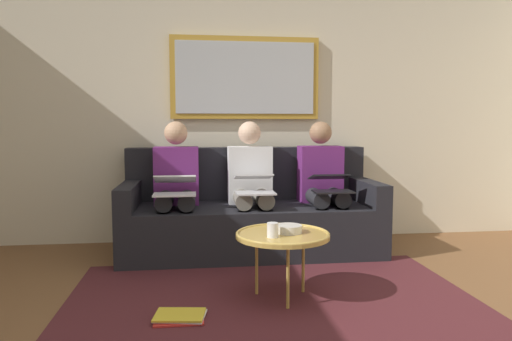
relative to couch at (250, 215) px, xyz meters
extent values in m
cube|color=beige|center=(0.00, -0.48, 0.99)|extent=(6.00, 0.12, 2.60)
cube|color=#4C1E23|center=(0.00, 1.27, -0.31)|extent=(2.60, 1.80, 0.01)
cube|color=black|center=(0.00, 0.07, -0.10)|extent=(2.20, 0.90, 0.42)
cube|color=black|center=(0.00, -0.28, 0.35)|extent=(2.20, 0.20, 0.48)
cube|color=black|center=(-1.03, 0.07, 0.21)|extent=(0.14, 0.90, 0.20)
cube|color=black|center=(1.03, 0.07, 0.21)|extent=(0.14, 0.90, 0.20)
cube|color=#B7892D|center=(0.00, -0.39, 1.24)|extent=(1.40, 0.04, 0.77)
cube|color=#B2B7BC|center=(0.00, -0.37, 1.24)|extent=(1.30, 0.01, 0.67)
cylinder|color=tan|center=(-0.07, 1.22, 0.10)|extent=(0.60, 0.60, 0.03)
torus|color=tan|center=(-0.07, 1.22, 0.11)|extent=(0.60, 0.60, 0.02)
cylinder|color=#B28E42|center=(-0.07, 1.40, -0.11)|extent=(0.02, 0.02, 0.40)
cylinder|color=#B28E42|center=(-0.23, 1.13, -0.11)|extent=(0.02, 0.02, 0.40)
cylinder|color=#B28E42|center=(0.09, 1.13, -0.11)|extent=(0.02, 0.02, 0.40)
cylinder|color=silver|center=(0.01, 1.30, 0.16)|extent=(0.07, 0.07, 0.09)
cylinder|color=beige|center=(-0.11, 1.20, 0.14)|extent=(0.17, 0.17, 0.05)
cube|color=#66236B|center=(-0.64, -0.03, 0.36)|extent=(0.38, 0.22, 0.50)
sphere|color=#997051|center=(-0.64, -0.03, 0.73)|extent=(0.20, 0.20, 0.20)
cylinder|color=#232328|center=(-0.73, 0.18, 0.18)|extent=(0.14, 0.42, 0.14)
cylinder|color=#232328|center=(-0.55, 0.18, 0.18)|extent=(0.14, 0.42, 0.14)
cylinder|color=#232328|center=(-0.73, 0.39, -0.10)|extent=(0.11, 0.11, 0.42)
cylinder|color=#232328|center=(-0.55, 0.39, -0.10)|extent=(0.11, 0.11, 0.42)
cube|color=black|center=(-0.64, 0.39, 0.25)|extent=(0.32, 0.21, 0.01)
cube|color=black|center=(-0.64, 0.26, 0.36)|extent=(0.32, 0.21, 0.06)
cube|color=#A5C6EA|center=(-0.64, 0.26, 0.37)|extent=(0.29, 0.18, 0.05)
cube|color=silver|center=(0.00, -0.03, 0.36)|extent=(0.38, 0.22, 0.50)
sphere|color=beige|center=(0.00, -0.03, 0.73)|extent=(0.20, 0.20, 0.20)
cylinder|color=gray|center=(-0.09, 0.18, 0.18)|extent=(0.14, 0.42, 0.14)
cylinder|color=gray|center=(0.09, 0.18, 0.18)|extent=(0.14, 0.42, 0.14)
cylinder|color=gray|center=(-0.09, 0.39, -0.10)|extent=(0.11, 0.11, 0.42)
cylinder|color=gray|center=(0.09, 0.39, -0.10)|extent=(0.11, 0.11, 0.42)
cube|color=silver|center=(0.00, 0.39, 0.25)|extent=(0.31, 0.23, 0.01)
cube|color=silver|center=(0.00, 0.25, 0.37)|extent=(0.31, 0.22, 0.06)
cube|color=#A5C6EA|center=(0.00, 0.25, 0.38)|extent=(0.28, 0.20, 0.05)
cube|color=#66236B|center=(0.64, -0.03, 0.36)|extent=(0.38, 0.22, 0.50)
sphere|color=tan|center=(0.64, -0.03, 0.73)|extent=(0.20, 0.20, 0.20)
cylinder|color=#232328|center=(0.55, 0.18, 0.18)|extent=(0.14, 0.42, 0.14)
cylinder|color=#232328|center=(0.73, 0.18, 0.18)|extent=(0.14, 0.42, 0.14)
cylinder|color=#232328|center=(0.55, 0.39, -0.10)|extent=(0.11, 0.11, 0.42)
cylinder|color=#232328|center=(0.73, 0.39, -0.10)|extent=(0.11, 0.11, 0.42)
cube|color=white|center=(0.64, 0.39, 0.25)|extent=(0.33, 0.21, 0.01)
cube|color=white|center=(0.64, 0.25, 0.36)|extent=(0.33, 0.20, 0.08)
cube|color=#A5C6EA|center=(0.64, 0.25, 0.36)|extent=(0.30, 0.18, 0.07)
cube|color=red|center=(0.58, 1.49, -0.30)|extent=(0.28, 0.20, 0.01)
cube|color=white|center=(0.57, 1.47, -0.29)|extent=(0.31, 0.25, 0.01)
cube|color=yellow|center=(0.57, 1.48, -0.28)|extent=(0.31, 0.24, 0.01)
camera|label=1|loc=(0.47, 4.15, 0.80)|focal=33.54mm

